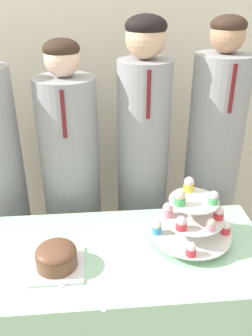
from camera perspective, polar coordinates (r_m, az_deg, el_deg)
The scene contains 8 objects.
wall_back at distance 2.20m, azimuth -3.05°, elevation 18.65°, with size 9.00×0.06×2.70m.
table at distance 1.73m, azimuth -0.63°, elevation -22.19°, with size 1.21×0.58×0.71m.
round_cake at distance 1.41m, azimuth -11.11°, elevation -13.78°, with size 0.20×0.20×0.10m.
cake_knife at distance 1.35m, azimuth -9.58°, elevation -18.42°, with size 0.22×0.18×0.01m.
cupcake_stand at distance 1.49m, azimuth 10.42°, elevation -7.58°, with size 0.34×0.34×0.27m.
student_1 at distance 1.94m, azimuth -8.57°, elevation -3.64°, with size 0.30×0.30×1.47m.
student_2 at distance 1.91m, azimuth 2.66°, elevation -1.33°, with size 0.26×0.27×1.57m.
student_3 at distance 2.00m, azimuth 13.36°, elevation -1.38°, with size 0.28×0.29×1.56m.
Camera 1 is at (-0.08, -0.84, 1.67)m, focal length 38.00 mm.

